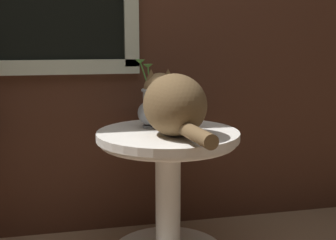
{
  "coord_description": "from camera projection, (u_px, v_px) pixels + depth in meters",
  "views": [
    {
      "loc": [
        -0.17,
        -1.51,
        0.98
      ],
      "look_at": [
        0.23,
        0.28,
        0.64
      ],
      "focal_mm": 45.97,
      "sensor_mm": 36.0,
      "label": 1
    }
  ],
  "objects": [
    {
      "name": "wicker_side_table",
      "position": [
        168.0,
        175.0,
        1.91
      ],
      "size": [
        0.62,
        0.62,
        0.59
      ],
      "color": "silver",
      "rests_on": "ground_plane"
    },
    {
      "name": "cat",
      "position": [
        173.0,
        103.0,
        1.78
      ],
      "size": [
        0.29,
        0.63,
        0.27
      ],
      "color": "brown",
      "rests_on": "wicker_side_table"
    },
    {
      "name": "pewter_vase_with_ivy",
      "position": [
        150.0,
        108.0,
        1.93
      ],
      "size": [
        0.11,
        0.11,
        0.3
      ],
      "color": "gray",
      "rests_on": "wicker_side_table"
    }
  ]
}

